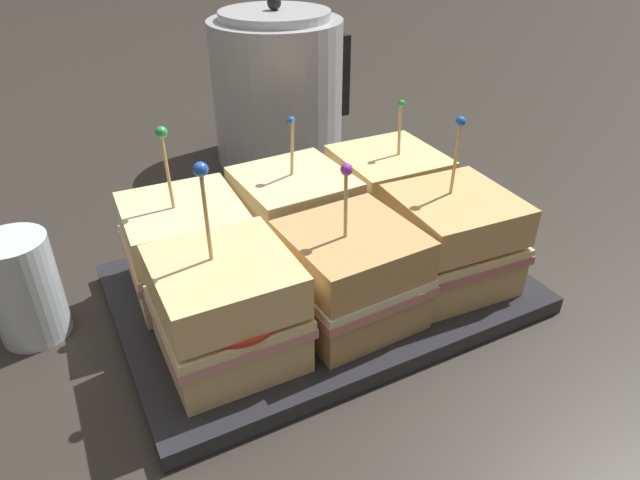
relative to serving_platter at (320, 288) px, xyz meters
name	(u,v)px	position (x,y,z in m)	size (l,w,h in m)	color
ground_plane	(320,295)	(0.00, 0.00, -0.01)	(6.00, 6.00, 0.00)	#2D2823
serving_platter	(320,288)	(0.00, 0.00, 0.00)	(0.40, 0.28, 0.02)	#232328
sandwich_front_left	(227,309)	(-0.12, -0.06, 0.06)	(0.12, 0.12, 0.18)	#DBB77A
sandwich_front_center	(352,274)	(0.00, -0.06, 0.06)	(0.12, 0.12, 0.16)	tan
sandwich_front_right	(451,240)	(0.12, -0.06, 0.06)	(0.12, 0.12, 0.17)	tan
sandwich_back_left	(186,246)	(-0.12, 0.06, 0.06)	(0.12, 0.12, 0.17)	beige
sandwich_back_center	(296,216)	(0.00, 0.06, 0.06)	(0.12, 0.12, 0.16)	beige
sandwich_back_right	(387,193)	(0.12, 0.06, 0.06)	(0.12, 0.12, 0.16)	#DBB77A
kettle_steel	(278,89)	(0.12, 0.36, 0.10)	(0.22, 0.20, 0.24)	#B7BABF
drinking_glass	(24,288)	(-0.27, 0.08, 0.04)	(0.06, 0.06, 0.10)	silver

